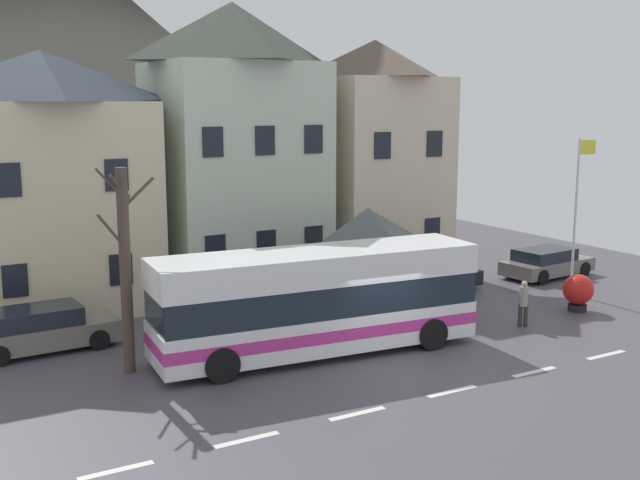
{
  "coord_description": "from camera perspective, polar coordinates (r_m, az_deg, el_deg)",
  "views": [
    {
      "loc": [
        -12.84,
        -17.43,
        7.62
      ],
      "look_at": [
        0.27,
        5.31,
        2.91
      ],
      "focal_mm": 43.48,
      "sensor_mm": 36.0,
      "label": 1
    }
  ],
  "objects": [
    {
      "name": "flagpole",
      "position": [
        32.06,
        18.42,
        2.53
      ],
      "size": [
        0.95,
        0.1,
        6.2
      ],
      "color": "silver",
      "rests_on": "ground_plane"
    },
    {
      "name": "townhouse_00",
      "position": [
        30.0,
        -19.44,
        4.04
      ],
      "size": [
        7.0,
        5.92,
        9.43
      ],
      "color": "beige",
      "rests_on": "ground_plane"
    },
    {
      "name": "pedestrian_00",
      "position": [
        27.98,
        6.38,
        -3.78
      ],
      "size": [
        0.3,
        0.28,
        1.57
      ],
      "color": "#2D2D38",
      "rests_on": "ground_plane"
    },
    {
      "name": "public_bench",
      "position": [
        29.94,
        -1.89,
        -3.64
      ],
      "size": [
        1.52,
        0.48,
        0.87
      ],
      "color": "#473828",
      "rests_on": "ground_plane"
    },
    {
      "name": "ground_plane",
      "position": [
        22.96,
        6.12,
        -9.34
      ],
      "size": [
        40.0,
        60.0,
        0.07
      ],
      "color": "#4D4852"
    },
    {
      "name": "transit_bus",
      "position": [
        23.51,
        -0.21,
        -4.61
      ],
      "size": [
        10.22,
        3.3,
        3.21
      ],
      "rotation": [
        0.0,
        0.0,
        -0.09
      ],
      "color": "white",
      "rests_on": "ground_plane"
    },
    {
      "name": "townhouse_02",
      "position": [
        35.08,
        3.98,
        6.1
      ],
      "size": [
        5.39,
        5.27,
        10.27
      ],
      "color": "beige",
      "rests_on": "ground_plane"
    },
    {
      "name": "harbour_buoy",
      "position": [
        30.0,
        18.47,
        -3.57
      ],
      "size": [
        1.12,
        1.12,
        1.37
      ],
      "color": "black",
      "rests_on": "ground_plane"
    },
    {
      "name": "parked_car_02",
      "position": [
        35.43,
        16.32,
        -1.62
      ],
      "size": [
        4.4,
        2.28,
        1.26
      ],
      "rotation": [
        0.0,
        0.0,
        0.09
      ],
      "color": "slate",
      "rests_on": "ground_plane"
    },
    {
      "name": "hilltop_castle",
      "position": [
        52.61,
        -18.47,
        11.7
      ],
      "size": [
        40.98,
        40.98,
        27.22
      ],
      "color": "#68655B",
      "rests_on": "ground_plane"
    },
    {
      "name": "bus_shelter",
      "position": [
        28.28,
        3.51,
        0.93
      ],
      "size": [
        3.6,
        3.6,
        3.8
      ],
      "color": "#473D33",
      "rests_on": "ground_plane"
    },
    {
      "name": "parked_car_01",
      "position": [
        31.56,
        7.72,
        -2.66
      ],
      "size": [
        4.62,
        1.94,
        1.33
      ],
      "rotation": [
        0.0,
        0.0,
        0.02
      ],
      "color": "black",
      "rests_on": "ground_plane"
    },
    {
      "name": "bare_tree_00",
      "position": [
        22.26,
        -14.13,
        -2.02
      ],
      "size": [
        1.74,
        1.16,
        5.84
      ],
      "color": "#47382D",
      "rests_on": "ground_plane"
    },
    {
      "name": "townhouse_01",
      "position": [
        31.98,
        -6.3,
        6.77
      ],
      "size": [
        6.3,
        5.67,
        11.5
      ],
      "color": "beige",
      "rests_on": "ground_plane"
    },
    {
      "name": "pedestrian_02",
      "position": [
        27.39,
        14.75,
        -4.42
      ],
      "size": [
        0.29,
        0.29,
        1.61
      ],
      "color": "#38332D",
      "rests_on": "ground_plane"
    },
    {
      "name": "pedestrian_01",
      "position": [
        28.05,
        9.95,
        -4.0
      ],
      "size": [
        0.33,
        0.35,
        1.49
      ],
      "color": "#38332D",
      "rests_on": "ground_plane"
    },
    {
      "name": "parked_car_00",
      "position": [
        25.51,
        -19.86,
        -6.23
      ],
      "size": [
        4.53,
        2.02,
        1.39
      ],
      "rotation": [
        0.0,
        0.0,
        0.04
      ],
      "color": "slate",
      "rests_on": "ground_plane"
    }
  ]
}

